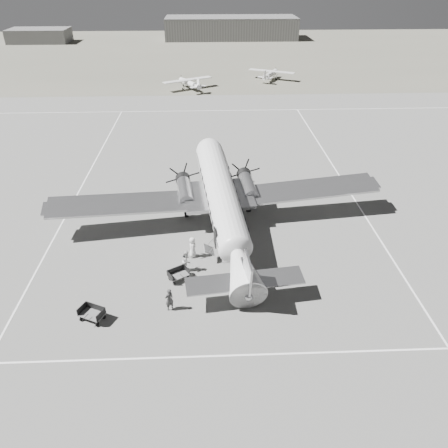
{
  "coord_description": "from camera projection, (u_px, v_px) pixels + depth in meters",
  "views": [
    {
      "loc": [
        -3.72,
        -33.73,
        21.92
      ],
      "look_at": [
        -2.35,
        -1.13,
        2.2
      ],
      "focal_mm": 35.0,
      "sensor_mm": 36.0,
      "label": 1
    }
  ],
  "objects": [
    {
      "name": "taxi_line_left",
      "position": [
        79.0,
        192.0,
        48.22
      ],
      "size": [
        0.15,
        60.0,
        0.01
      ],
      "primitive_type": "cube",
      "color": "white",
      "rests_on": "ground"
    },
    {
      "name": "baggage_cart_far",
      "position": [
        92.0,
        314.0,
        30.84
      ],
      "size": [
        2.17,
        1.93,
        1.02
      ],
      "primitive_type": null,
      "rotation": [
        0.0,
        0.0,
        -0.45
      ],
      "color": "#565656",
      "rests_on": "ground"
    },
    {
      "name": "passenger",
      "position": [
        193.0,
        247.0,
        37.27
      ],
      "size": [
        0.62,
        0.94,
        1.89
      ],
      "primitive_type": "imported",
      "rotation": [
        0.0,
        0.0,
        1.59
      ],
      "color": "silver",
      "rests_on": "ground"
    },
    {
      "name": "ground",
      "position": [
        249.0,
        237.0,
        40.31
      ],
      "size": [
        260.0,
        260.0,
        0.0
      ],
      "primitive_type": "plane",
      "color": "slate",
      "rests_on": "ground"
    },
    {
      "name": "ground_crew",
      "position": [
        169.0,
        299.0,
        31.56
      ],
      "size": [
        0.81,
        0.75,
        1.85
      ],
      "primitive_type": "imported",
      "rotation": [
        0.0,
        0.0,
        3.76
      ],
      "color": "#333333",
      "rests_on": "ground"
    },
    {
      "name": "ramp_agent",
      "position": [
        187.0,
        261.0,
        35.57
      ],
      "size": [
        0.96,
        1.1,
        1.92
      ],
      "primitive_type": "imported",
      "rotation": [
        0.0,
        0.0,
        1.28
      ],
      "color": "beige",
      "rests_on": "ground"
    },
    {
      "name": "hangar_main",
      "position": [
        231.0,
        28.0,
        141.39
      ],
      "size": [
        42.0,
        14.0,
        6.6
      ],
      "color": "slate",
      "rests_on": "ground"
    },
    {
      "name": "grass_infield",
      "position": [
        218.0,
        53.0,
        121.54
      ],
      "size": [
        260.0,
        90.0,
        0.01
      ],
      "primitive_type": "cube",
      "color": "#5E5C4F",
      "rests_on": "ground"
    },
    {
      "name": "baggage_cart_near",
      "position": [
        178.0,
        275.0,
        34.76
      ],
      "size": [
        2.04,
        1.88,
        0.94
      ],
      "primitive_type": null,
      "rotation": [
        0.0,
        0.0,
        0.55
      ],
      "color": "#565656",
      "rests_on": "ground"
    },
    {
      "name": "light_plane_right",
      "position": [
        271.0,
        75.0,
        92.98
      ],
      "size": [
        12.71,
        11.85,
        2.1
      ],
      "primitive_type": null,
      "rotation": [
        0.0,
        0.0,
        -0.46
      ],
      "color": "silver",
      "rests_on": "ground"
    },
    {
      "name": "shed_secondary",
      "position": [
        39.0,
        35.0,
        135.64
      ],
      "size": [
        18.0,
        10.0,
        4.0
      ],
      "primitive_type": "cube",
      "color": "#565656",
      "rests_on": "ground"
    },
    {
      "name": "taxi_line_horizon",
      "position": [
        228.0,
        110.0,
        74.51
      ],
      "size": [
        90.0,
        0.15,
        0.01
      ],
      "primitive_type": "cube",
      "color": "white",
      "rests_on": "ground"
    },
    {
      "name": "taxi_line_near",
      "position": [
        268.0,
        354.0,
        28.34
      ],
      "size": [
        60.0,
        0.15,
        0.01
      ],
      "primitive_type": "cube",
      "color": "white",
      "rests_on": "ground"
    },
    {
      "name": "dc3_airliner",
      "position": [
        223.0,
        204.0,
        39.39
      ],
      "size": [
        34.81,
        26.32,
        6.13
      ],
      "primitive_type": null,
      "rotation": [
        0.0,
        0.0,
        0.13
      ],
      "color": "#A8A8AB",
      "rests_on": "ground"
    },
    {
      "name": "light_plane_left",
      "position": [
        189.0,
        84.0,
        86.11
      ],
      "size": [
        13.2,
        12.44,
        2.16
      ],
      "primitive_type": null,
      "rotation": [
        0.0,
        0.0,
        0.51
      ],
      "color": "silver",
      "rests_on": "ground"
    },
    {
      "name": "taxi_line_right",
      "position": [
        377.0,
        234.0,
        40.74
      ],
      "size": [
        0.15,
        80.0,
        0.01
      ],
      "primitive_type": "cube",
      "color": "white",
      "rests_on": "ground"
    }
  ]
}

